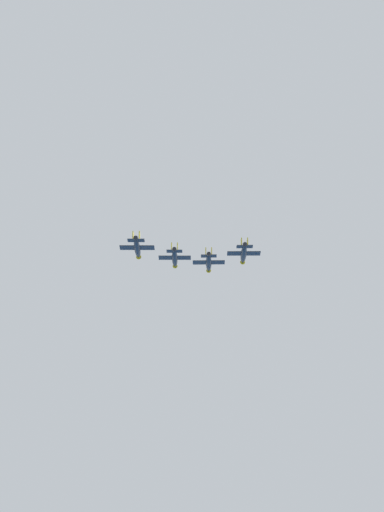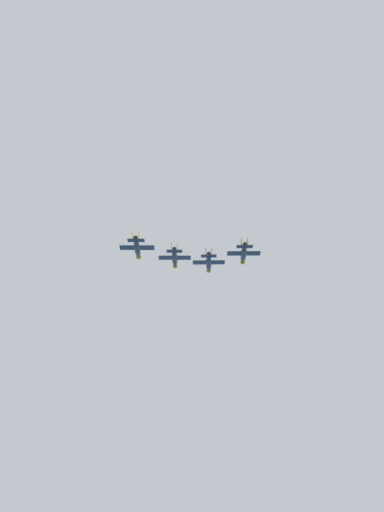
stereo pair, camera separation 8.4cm
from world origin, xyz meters
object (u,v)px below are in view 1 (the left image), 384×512
Objects in this scene: jet_left_outer at (137,248)px; jet_lead at (209,263)px; jet_left_wingman at (175,258)px; jet_right_wingman at (244,254)px.

jet_lead is at bearing -41.09° from jet_left_outer.
jet_lead reaches higher than jet_left_wingman.
jet_right_wingman is at bearing -90.62° from jet_left_wingman.
jet_left_wingman is at bearing 140.16° from jet_lead.
jet_left_wingman is at bearing 90.11° from jet_right_wingman.
jet_right_wingman reaches higher than jet_left_outer.
jet_left_outer is at bearing 140.16° from jet_lead.
jet_left_wingman is (-9.46, 12.95, -3.17)m from jet_lead.
jet_right_wingman is (-4.85, -20.20, 1.33)m from jet_left_wingman.
jet_lead is 1.04× the size of jet_left_wingman.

